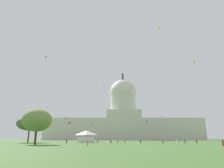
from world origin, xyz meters
TOP-DOWN VIEW (x-y plane):
  - ground_plane at (0.00, 0.00)m, footprint 800.00×800.00m
  - capitol_building at (5.44, 157.19)m, footprint 147.71×26.32m
  - event_tent at (-16.73, 51.71)m, footprint 7.01×6.05m
  - tree_west_far at (-29.23, 25.33)m, footprint 10.20×9.85m
  - tree_west_mid at (-41.02, 48.97)m, footprint 14.05×14.01m
  - person_tan_front_left at (-11.39, 43.68)m, footprint 0.66×0.66m
  - person_grey_lawn_far_left at (-0.06, 50.00)m, footprint 0.65×0.65m
  - person_maroon_near_tent at (-23.21, 42.08)m, footprint 0.60×0.60m
  - person_black_lawn_far_right at (29.51, 47.39)m, footprint 0.53×0.53m
  - person_denim_near_tree_east at (22.37, 40.63)m, footprint 0.58×0.58m
  - person_teal_back_left at (13.35, 38.57)m, footprint 0.52×0.52m
  - person_grey_front_right at (-11.92, 58.19)m, footprint 0.39×0.39m
  - person_black_mid_right at (-5.95, 43.16)m, footprint 0.54×0.54m
  - person_orange_mid_center at (-12.31, 18.93)m, footprint 0.48×0.48m
  - person_purple_edge_east at (-3.07, 50.20)m, footprint 0.53×0.53m
  - person_white_back_right at (12.55, 18.85)m, footprint 0.57×0.57m
  - person_navy_edge_west at (6.26, 46.94)m, footprint 0.56×0.56m
  - person_maroon_deep_crowd at (23.21, 15.20)m, footprint 0.54×0.54m
  - kite_violet_mid at (-31.18, 34.87)m, footprint 1.59×1.66m
  - kite_lime_mid at (3.00, 123.49)m, footprint 0.87×1.70m
  - kite_gold_mid at (30.96, 44.60)m, footprint 0.71×0.54m
  - kite_cyan_mid at (16.08, 124.68)m, footprint 0.71×0.66m
  - kite_green_low at (-21.29, 117.56)m, footprint 1.40×1.40m
  - kite_white_low at (-34.36, 49.69)m, footprint 0.69×0.46m
  - kite_orange_mid at (35.24, 125.57)m, footprint 0.92×0.91m
  - kite_blue_low at (12.51, 66.58)m, footprint 1.09×1.04m
  - kite_turquoise_low at (40.19, 72.25)m, footprint 0.94×1.23m
  - kite_red_low at (-29.18, 64.53)m, footprint 0.79×0.54m
  - kite_magenta_low at (-26.39, 61.02)m, footprint 1.35×1.36m
  - kite_yellow_high at (14.78, 39.76)m, footprint 0.98×1.05m
  - kite_black_high at (-18.79, 121.65)m, footprint 0.66×0.71m
  - kite_pink_low at (6.69, 98.90)m, footprint 0.97×0.90m

SIDE VIEW (x-z plane):
  - ground_plane at x=0.00m, z-range 0.00..0.00m
  - person_navy_edge_west at x=6.26m, z-range -0.08..1.37m
  - person_purple_edge_east at x=-3.07m, z-range -0.07..1.37m
  - person_tan_front_left at x=-11.39m, z-range -0.08..1.44m
  - person_teal_back_left at x=13.35m, z-range -0.07..1.45m
  - person_orange_mid_center at x=-12.31m, z-range -0.06..1.48m
  - person_black_lawn_far_right at x=29.51m, z-range -0.06..1.50m
  - person_grey_front_right at x=-11.92m, z-range -0.05..1.52m
  - person_black_mid_right at x=-5.95m, z-range -0.07..1.57m
  - person_grey_lawn_far_left at x=-0.06m, z-range -0.08..1.62m
  - person_maroon_near_tent at x=-23.21m, z-range -0.08..1.65m
  - person_white_back_right at x=12.55m, z-range -0.08..1.68m
  - person_maroon_deep_crowd at x=23.21m, z-range -0.07..1.69m
  - person_denim_near_tree_east at x=22.37m, z-range -0.08..1.71m
  - event_tent at x=-16.73m, z-range 0.03..5.13m
  - tree_west_far at x=-29.23m, z-range 1.93..12.92m
  - tree_west_mid at x=-41.02m, z-range 2.48..13.51m
  - kite_magenta_low at x=-26.39m, z-range 8.50..9.58m
  - kite_blue_low at x=12.51m, z-range 9.61..10.77m
  - kite_red_low at x=-29.18m, z-range 9.59..12.93m
  - kite_turquoise_low at x=40.19m, z-range 9.21..13.33m
  - kite_green_low at x=-21.29m, z-range 10.11..14.33m
  - kite_white_low at x=-34.36m, z-range 15.17..15.93m
  - kite_pink_low at x=6.69m, z-range 15.15..16.27m
  - kite_orange_mid at x=35.24m, z-range 18.06..18.83m
  - capitol_building at x=5.44m, z-range -14.44..51.35m
  - kite_lime_mid at x=3.00m, z-range 21.30..21.48m
  - kite_cyan_mid at x=16.08m, z-range 30.24..33.32m
  - kite_violet_mid at x=-31.18m, z-range 31.10..33.47m
  - kite_gold_mid at x=30.96m, z-range 33.15..35.82m
  - kite_black_high at x=-18.79m, z-range 42.41..44.95m
  - kite_yellow_high at x=14.78m, z-range 48.34..49.62m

